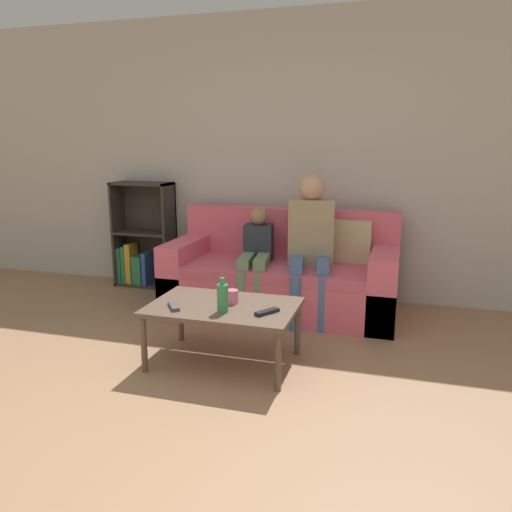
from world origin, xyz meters
TOP-DOWN VIEW (x-y plane):
  - ground_plane at (0.00, 0.00)m, footprint 22.00×22.00m
  - wall_back at (0.00, 2.86)m, footprint 12.00×0.06m
  - couch at (0.07, 2.34)m, footprint 1.96×0.87m
  - bookshelf at (-1.50, 2.71)m, footprint 0.60×0.28m
  - coffee_table at (-0.04, 1.14)m, footprint 0.96×0.63m
  - person_adult at (0.32, 2.26)m, footprint 0.43×0.65m
  - person_child at (-0.13, 2.20)m, footprint 0.31×0.63m
  - cup_near at (-0.00, 1.20)m, footprint 0.08×0.08m
  - tv_remote_0 at (0.27, 1.06)m, footprint 0.13×0.17m
  - tv_remote_1 at (-0.33, 1.00)m, footprint 0.14×0.17m
  - bottle at (-0.00, 1.01)m, footprint 0.07×0.07m

SIDE VIEW (x-z plane):
  - ground_plane at x=0.00m, z-range 0.00..0.00m
  - couch at x=0.07m, z-range -0.14..0.72m
  - coffee_table at x=-0.04m, z-range 0.16..0.57m
  - tv_remote_0 at x=0.27m, z-range 0.41..0.43m
  - tv_remote_1 at x=-0.33m, z-range 0.41..0.43m
  - bookshelf at x=-1.50m, z-range -0.10..0.96m
  - cup_near at x=0.00m, z-range 0.41..0.50m
  - bottle at x=0.00m, z-range 0.39..0.61m
  - person_child at x=-0.13m, z-range 0.07..0.96m
  - person_adult at x=0.32m, z-range 0.10..1.29m
  - wall_back at x=0.00m, z-range 0.00..2.60m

